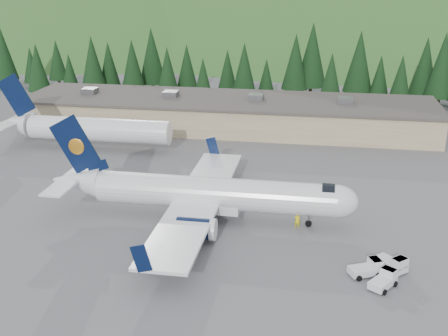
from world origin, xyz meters
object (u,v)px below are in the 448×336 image
airliner (206,194)px  baggage_tug_a (368,268)px  second_airliner (81,128)px  ramp_worker (297,220)px  baggage_tug_c (384,280)px  terminal_building (227,113)px  baggage_tug_b (393,264)px

airliner → baggage_tug_a: 19.47m
airliner → second_airliner: second_airliner is taller
baggage_tug_a → ramp_worker: bearing=103.0°
second_airliner → ramp_worker: (34.03, -22.52, -2.45)m
airliner → second_airliner: (-23.92, 22.00, 0.29)m
baggage_tug_c → terminal_building: bearing=59.3°
baggage_tug_b → terminal_building: bearing=163.3°
second_airliner → baggage_tug_a: size_ratio=8.51×
terminal_building → baggage_tug_b: bearing=-63.3°
baggage_tug_c → ramp_worker: 13.32m
airliner → ramp_worker: airliner is taller
baggage_tug_b → ramp_worker: 11.90m
terminal_building → baggage_tug_a: bearing=-66.1°
airliner → baggage_tug_c: (18.22, -11.08, -2.36)m
airliner → ramp_worker: size_ratio=19.58×
baggage_tug_c → terminal_building: 53.91m
baggage_tug_a → terminal_building: size_ratio=0.05×
baggage_tug_a → baggage_tug_b: baggage_tug_b is taller
baggage_tug_b → baggage_tug_c: bearing=-62.7°
airliner → baggage_tug_b: size_ratio=10.60×
ramp_worker → terminal_building: bearing=-65.9°
airliner → terminal_building: airliner is taller
airliner → baggage_tug_c: airliner is taller
baggage_tug_b → ramp_worker: (-9.14, 7.62, 0.15)m
baggage_tug_a → baggage_tug_c: size_ratio=1.04×
baggage_tug_c → terminal_building: terminal_building is taller
airliner → baggage_tug_b: 21.02m
airliner → baggage_tug_c: bearing=-31.3°
baggage_tug_c → ramp_worker: ramp_worker is taller
baggage_tug_a → baggage_tug_b: size_ratio=1.00×
airliner → baggage_tug_a: airliner is taller
ramp_worker → second_airliner: bearing=-29.6°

